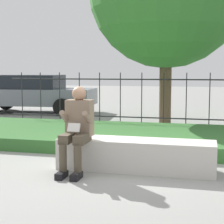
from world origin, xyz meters
The scene contains 6 objects.
ground_plane centered at (0.00, 0.00, 0.00)m, with size 60.00×60.00×0.00m, color gray.
stone_bench centered at (0.32, 0.00, 0.21)m, with size 2.36×0.56×0.47m.
person_seated_reader centered at (-0.49, -0.31, 0.69)m, with size 0.42×0.73×1.27m.
grass_berm centered at (0.00, 2.11, 0.12)m, with size 9.89×2.83×0.24m.
iron_fence centered at (0.00, 4.05, 0.76)m, with size 7.89×0.03×1.45m.
car_parked_left centered at (-4.77, 6.77, 0.71)m, with size 4.57×2.18×1.34m.
Camera 1 is at (1.33, -5.44, 1.50)m, focal length 60.00 mm.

